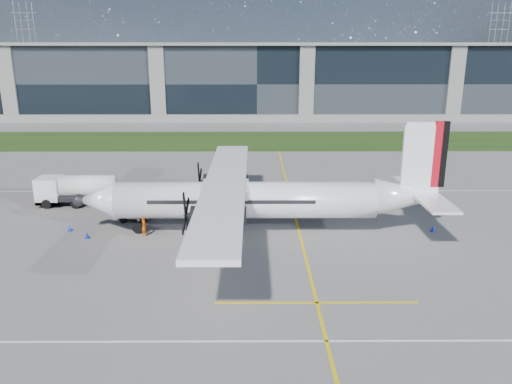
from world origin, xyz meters
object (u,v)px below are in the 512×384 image
Objects in this scene: safety_cone_stbdwing at (229,183)px; ground_crew_person at (144,225)px; fuel_tanker_truck at (71,190)px; safety_cone_tail at (433,229)px; baggage_tug at (135,211)px; safety_cone_nose_port at (87,235)px; safety_cone_fwd at (70,228)px; turboprop_aircraft at (259,179)px; pylon_east at (497,47)px; pylon_west at (27,47)px.

ground_crew_person is at bearing -111.60° from safety_cone_stbdwing.
safety_cone_tail is (31.95, -7.37, -1.21)m from fuel_tanker_truck.
fuel_tanker_truck is 8.26m from baggage_tug.
ground_crew_person is at bearing 4.95° from safety_cone_nose_port.
safety_cone_tail is 1.00× the size of safety_cone_fwd.
fuel_tanker_truck is at bearing 115.50° from safety_cone_nose_port.
baggage_tug is 4.29m from ground_crew_person.
safety_cone_fwd is at bearing 179.43° from safety_cone_tail.
fuel_tanker_truck reaches higher than ground_crew_person.
safety_cone_tail is at bearing -0.57° from safety_cone_fwd.
baggage_tug is at bearing 173.16° from safety_cone_tail.
turboprop_aircraft is 14.28m from safety_cone_nose_port.
pylon_east is 60.00× the size of safety_cone_nose_port.
pylon_east reaches higher than ground_crew_person.
ground_crew_person is 3.84× the size of safety_cone_stbdwing.
safety_cone_fwd is (-6.41, 1.27, -0.71)m from ground_crew_person.
baggage_tug is at bearing -63.95° from pylon_west.
fuel_tanker_truck reaches higher than safety_cone_fwd.
baggage_tug reaches higher than safety_cone_fwd.
baggage_tug is at bearing 57.06° from safety_cone_nose_port.
safety_cone_nose_port is (-98.85, -145.47, -14.75)m from pylon_east.
turboprop_aircraft is 9.83m from ground_crew_person.
pylon_west is 15.63× the size of ground_crew_person.
pylon_east is 176.49m from safety_cone_nose_port.
safety_cone_nose_port is (4.16, -8.73, -1.21)m from fuel_tanker_truck.
pylon_west reaches higher than turboprop_aircraft.
fuel_tanker_truck is 9.75m from safety_cone_nose_port.
fuel_tanker_truck is at bearing -154.72° from safety_cone_stbdwing.
safety_cone_fwd is at bearing -150.53° from baggage_tug.
ground_crew_person is at bearing -64.05° from pylon_west.
baggage_tug is at bearing 162.96° from turboprop_aircraft.
pylon_west is 158.19m from safety_cone_fwd.
baggage_tug is (-96.03, -141.12, -14.16)m from pylon_east.
pylon_east is 3.87× the size of fuel_tanker_truck.
ground_crew_person is 23.36m from safety_cone_tail.
baggage_tug is 5.58× the size of safety_cone_fwd.
safety_cone_tail is (23.33, 0.97, -0.71)m from ground_crew_person.
safety_cone_stbdwing is (14.66, 6.93, -1.21)m from fuel_tanker_truck.
safety_cone_nose_port is (66.15, -145.47, -14.75)m from pylon_west.
baggage_tug is at bearing -124.19° from safety_cone_stbdwing.
pylon_west is 1.00× the size of pylon_east.
safety_cone_fwd is (-1.95, 1.65, 0.00)m from safety_cone_nose_port.
turboprop_aircraft is at bearing -78.07° from safety_cone_stbdwing.
safety_cone_nose_port and safety_cone_fwd have the same top height.
pylon_east is 168.04m from turboprop_aircraft.
ground_crew_person is (1.64, -3.96, 0.12)m from baggage_tug.
pylon_west is at bearing 114.06° from safety_cone_fwd.
safety_cone_tail and safety_cone_fwd have the same top height.
fuel_tanker_truck is 12.01m from ground_crew_person.
fuel_tanker_truck is 7.51m from safety_cone_fwd.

